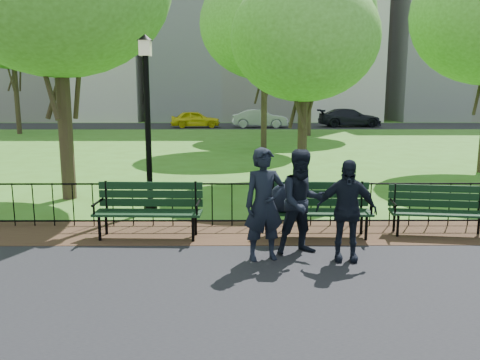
{
  "coord_description": "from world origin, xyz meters",
  "views": [
    {
      "loc": [
        -0.89,
        -7.19,
        2.6
      ],
      "look_at": [
        -0.84,
        1.5,
        1.05
      ],
      "focal_mm": 35.0,
      "sensor_mm": 36.0,
      "label": 1
    }
  ],
  "objects_px": {
    "lamppost": "(148,118)",
    "sedan_dark": "(350,118)",
    "park_bench_left_a": "(149,204)",
    "person_mid": "(303,202)",
    "park_bench_right_a": "(438,205)",
    "tree_far_e": "(311,12)",
    "taxi": "(195,119)",
    "person_right": "(346,210)",
    "tree_far_c": "(265,24)",
    "tree_far_w": "(10,17)",
    "person_left": "(264,204)",
    "tree_near_e": "(305,38)",
    "sedan_silver": "(260,118)",
    "park_bench_main": "(301,201)"
  },
  "relations": [
    {
      "from": "park_bench_main",
      "to": "tree_far_e",
      "type": "height_order",
      "value": "tree_far_e"
    },
    {
      "from": "person_left",
      "to": "sedan_dark",
      "type": "xyz_separation_m",
      "value": [
        9.28,
        33.47,
        -0.12
      ]
    },
    {
      "from": "lamppost",
      "to": "tree_near_e",
      "type": "bearing_deg",
      "value": 45.73
    },
    {
      "from": "park_bench_main",
      "to": "taxi",
      "type": "xyz_separation_m",
      "value": [
        -4.75,
        31.35,
        0.02
      ]
    },
    {
      "from": "tree_far_c",
      "to": "tree_far_e",
      "type": "height_order",
      "value": "tree_far_e"
    },
    {
      "from": "park_bench_main",
      "to": "tree_near_e",
      "type": "bearing_deg",
      "value": 84.23
    },
    {
      "from": "sedan_dark",
      "to": "park_bench_left_a",
      "type": "bearing_deg",
      "value": 158.56
    },
    {
      "from": "tree_far_c",
      "to": "taxi",
      "type": "bearing_deg",
      "value": 106.25
    },
    {
      "from": "tree_far_w",
      "to": "person_left",
      "type": "height_order",
      "value": "tree_far_w"
    },
    {
      "from": "tree_far_w",
      "to": "lamppost",
      "type": "bearing_deg",
      "value": -59.43
    },
    {
      "from": "tree_near_e",
      "to": "person_mid",
      "type": "xyz_separation_m",
      "value": [
        -0.95,
        -7.05,
        -3.44
      ]
    },
    {
      "from": "sedan_silver",
      "to": "sedan_dark",
      "type": "xyz_separation_m",
      "value": [
        7.81,
        0.98,
        0.01
      ]
    },
    {
      "from": "park_bench_right_a",
      "to": "tree_far_w",
      "type": "bearing_deg",
      "value": 135.79
    },
    {
      "from": "person_mid",
      "to": "sedan_silver",
      "type": "xyz_separation_m",
      "value": [
        0.83,
        32.2,
        -0.1
      ]
    },
    {
      "from": "person_left",
      "to": "tree_far_e",
      "type": "bearing_deg",
      "value": 64.97
    },
    {
      "from": "park_bench_right_a",
      "to": "lamppost",
      "type": "distance_m",
      "value": 6.28
    },
    {
      "from": "lamppost",
      "to": "tree_far_w",
      "type": "relative_size",
      "value": 0.34
    },
    {
      "from": "park_bench_right_a",
      "to": "person_left",
      "type": "xyz_separation_m",
      "value": [
        -3.38,
        -1.37,
        0.33
      ]
    },
    {
      "from": "park_bench_main",
      "to": "tree_far_w",
      "type": "relative_size",
      "value": 0.17
    },
    {
      "from": "lamppost",
      "to": "taxi",
      "type": "xyz_separation_m",
      "value": [
        -1.58,
        29.35,
        -1.42
      ]
    },
    {
      "from": "park_bench_main",
      "to": "person_mid",
      "type": "distance_m",
      "value": 0.95
    },
    {
      "from": "lamppost",
      "to": "tree_far_c",
      "type": "relative_size",
      "value": 0.45
    },
    {
      "from": "person_mid",
      "to": "sedan_silver",
      "type": "height_order",
      "value": "person_mid"
    },
    {
      "from": "tree_far_c",
      "to": "tree_far_w",
      "type": "relative_size",
      "value": 0.76
    },
    {
      "from": "park_bench_left_a",
      "to": "taxi",
      "type": "height_order",
      "value": "taxi"
    },
    {
      "from": "park_bench_left_a",
      "to": "person_mid",
      "type": "xyz_separation_m",
      "value": [
        2.72,
        -0.96,
        0.25
      ]
    },
    {
      "from": "tree_far_e",
      "to": "person_mid",
      "type": "relative_size",
      "value": 6.58
    },
    {
      "from": "park_bench_right_a",
      "to": "person_left",
      "type": "distance_m",
      "value": 3.66
    },
    {
      "from": "sedan_dark",
      "to": "sedan_silver",
      "type": "bearing_deg",
      "value": 95.11
    },
    {
      "from": "person_right",
      "to": "park_bench_left_a",
      "type": "bearing_deg",
      "value": 165.79
    },
    {
      "from": "tree_far_c",
      "to": "person_right",
      "type": "height_order",
      "value": "tree_far_c"
    },
    {
      "from": "person_right",
      "to": "sedan_dark",
      "type": "bearing_deg",
      "value": 83.34
    },
    {
      "from": "taxi",
      "to": "sedan_silver",
      "type": "bearing_deg",
      "value": -98.25
    },
    {
      "from": "tree_far_w",
      "to": "person_mid",
      "type": "height_order",
      "value": "tree_far_w"
    },
    {
      "from": "tree_far_e",
      "to": "taxi",
      "type": "distance_m",
      "value": 13.79
    },
    {
      "from": "park_bench_main",
      "to": "sedan_dark",
      "type": "height_order",
      "value": "sedan_dark"
    },
    {
      "from": "lamppost",
      "to": "person_right",
      "type": "distance_m",
      "value": 5.11
    },
    {
      "from": "park_bench_left_a",
      "to": "taxi",
      "type": "bearing_deg",
      "value": 95.44
    },
    {
      "from": "lamppost",
      "to": "person_left",
      "type": "distance_m",
      "value": 4.21
    },
    {
      "from": "lamppost",
      "to": "sedan_silver",
      "type": "distance_m",
      "value": 29.55
    },
    {
      "from": "tree_far_w",
      "to": "sedan_silver",
      "type": "distance_m",
      "value": 19.83
    },
    {
      "from": "park_bench_right_a",
      "to": "sedan_silver",
      "type": "relative_size",
      "value": 0.39
    },
    {
      "from": "lamppost",
      "to": "sedan_dark",
      "type": "distance_m",
      "value": 32.46
    },
    {
      "from": "tree_far_e",
      "to": "taxi",
      "type": "height_order",
      "value": "tree_far_e"
    },
    {
      "from": "sedan_silver",
      "to": "sedan_dark",
      "type": "relative_size",
      "value": 0.87
    },
    {
      "from": "tree_near_e",
      "to": "taxi",
      "type": "xyz_separation_m",
      "value": [
        -5.6,
        25.22,
        -3.61
      ]
    },
    {
      "from": "park_bench_main",
      "to": "park_bench_right_a",
      "type": "distance_m",
      "value": 2.64
    },
    {
      "from": "park_bench_right_a",
      "to": "person_left",
      "type": "height_order",
      "value": "person_left"
    },
    {
      "from": "park_bench_right_a",
      "to": "taxi",
      "type": "xyz_separation_m",
      "value": [
        -7.38,
        31.2,
        0.14
      ]
    },
    {
      "from": "tree_far_c",
      "to": "person_mid",
      "type": "bearing_deg",
      "value": -90.83
    }
  ]
}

